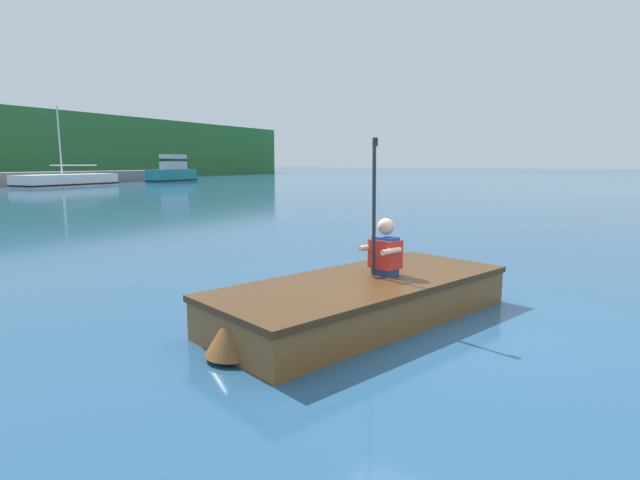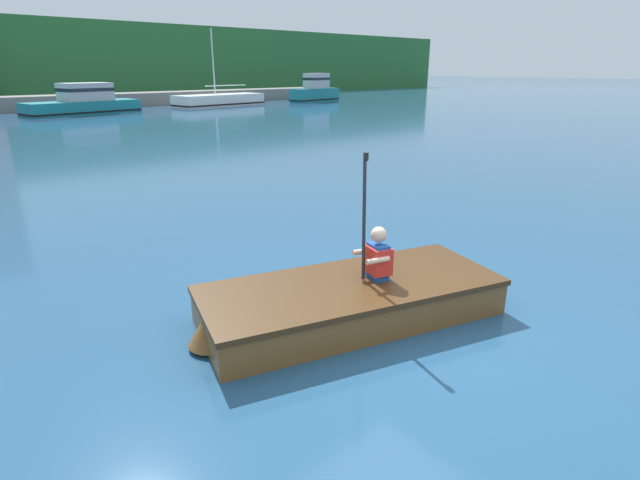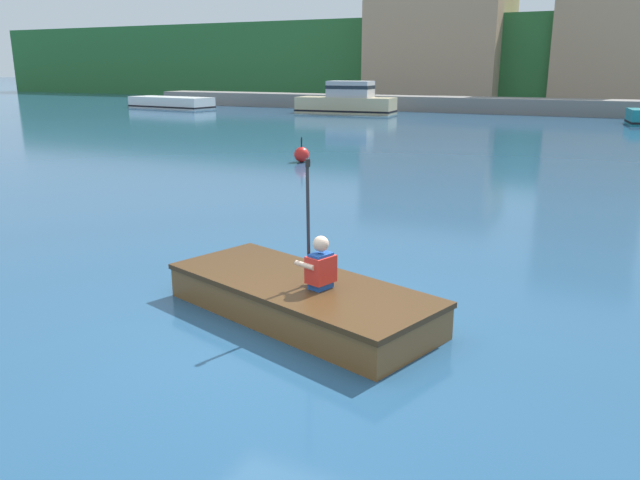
# 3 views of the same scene
# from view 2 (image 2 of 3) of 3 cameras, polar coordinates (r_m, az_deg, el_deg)

# --- Properties ---
(ground_plane) EXTENTS (300.00, 300.00, 0.00)m
(ground_plane) POSITION_cam_2_polar(r_m,az_deg,el_deg) (5.19, 9.58, -10.71)
(ground_plane) COLOR navy
(moored_boat_dock_west_inner) EXTENTS (6.73, 3.11, 1.75)m
(moored_boat_dock_west_inner) POSITION_cam_2_polar(r_m,az_deg,el_deg) (33.74, -25.41, 14.02)
(moored_boat_dock_west_inner) COLOR #197A84
(moored_boat_dock_west_inner) RESTS_ON ground
(moored_boat_dock_center_far) EXTENTS (6.94, 3.04, 5.19)m
(moored_boat_dock_center_far) POSITION_cam_2_polar(r_m,az_deg,el_deg) (38.17, -11.43, 15.38)
(moored_boat_dock_center_far) COLOR white
(moored_boat_dock_center_far) RESTS_ON ground
(moored_boat_dock_east_inner) EXTENTS (4.82, 2.15, 2.20)m
(moored_boat_dock_east_inner) POSITION_cam_2_polar(r_m,az_deg,el_deg) (42.01, -0.55, 16.67)
(moored_boat_dock_east_inner) COLOR #197A84
(moored_boat_dock_east_inner) RESTS_ON ground
(rowboat_foreground) EXTENTS (3.43, 2.17, 0.40)m
(rowboat_foreground) POSITION_cam_2_polar(r_m,az_deg,el_deg) (5.35, 3.05, -6.70)
(rowboat_foreground) COLOR brown
(rowboat_foreground) RESTS_ON ground
(person_paddler) EXTENTS (0.41, 0.42, 1.37)m
(person_paddler) POSITION_cam_2_polar(r_m,az_deg,el_deg) (5.34, 6.54, -1.70)
(person_paddler) COLOR #1E4CA5
(person_paddler) RESTS_ON rowboat_foreground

